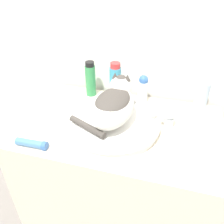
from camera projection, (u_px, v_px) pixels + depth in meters
wall_back at (138, 29)px, 1.21m from camera, size 8.00×0.05×2.40m
vanity_counter at (118, 183)px, 1.37m from camera, size 0.96×0.60×0.84m
sink_basin at (113, 124)px, 1.10m from camera, size 0.44×0.44×0.05m
cat at (114, 103)px, 1.05m from camera, size 0.28×0.32×0.18m
faucet at (167, 116)px, 1.08m from camera, size 0.15×0.08×0.13m
soap_pump_bottle at (202, 96)px, 1.19m from camera, size 0.06×0.06×0.20m
shampoo_bottle_tall at (90, 79)px, 1.32m from camera, size 0.06×0.06×0.20m
mouthwash_bottle at (115, 82)px, 1.29m from camera, size 0.06×0.06×0.21m
lotion_bottle_white at (143, 89)px, 1.26m from camera, size 0.05×0.05×0.16m
cream_tube at (32, 144)px, 1.00m from camera, size 0.14×0.04×0.04m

